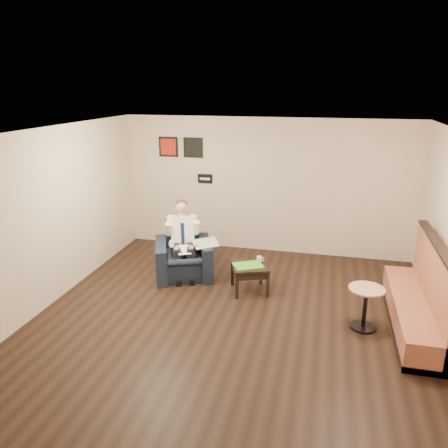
% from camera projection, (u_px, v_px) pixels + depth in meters
% --- Properties ---
extents(ground, '(6.00, 6.00, 0.00)m').
position_uv_depth(ground, '(234.00, 318.00, 6.68)').
color(ground, black).
rests_on(ground, ground).
extents(wall_back, '(6.00, 0.02, 2.80)m').
position_uv_depth(wall_back, '(266.00, 186.00, 9.02)').
color(wall_back, beige).
rests_on(wall_back, ground).
extents(wall_front, '(6.00, 0.02, 2.80)m').
position_uv_depth(wall_front, '(154.00, 350.00, 3.47)').
color(wall_front, beige).
rests_on(wall_front, ground).
extents(wall_left, '(0.02, 6.00, 2.80)m').
position_uv_depth(wall_left, '(50.00, 217.00, 6.92)').
color(wall_left, beige).
rests_on(wall_left, ground).
extents(ceiling, '(6.00, 6.00, 0.02)m').
position_uv_depth(ceiling, '(236.00, 133.00, 5.82)').
color(ceiling, white).
rests_on(ceiling, wall_back).
extents(seating_sign, '(0.32, 0.02, 0.20)m').
position_uv_depth(seating_sign, '(205.00, 179.00, 9.27)').
color(seating_sign, black).
rests_on(seating_sign, wall_back).
extents(art_print_left, '(0.42, 0.03, 0.42)m').
position_uv_depth(art_print_left, '(168.00, 147.00, 9.25)').
color(art_print_left, '#AD2315').
rests_on(art_print_left, wall_back).
extents(art_print_right, '(0.42, 0.03, 0.42)m').
position_uv_depth(art_print_right, '(193.00, 148.00, 9.13)').
color(art_print_right, black).
rests_on(art_print_right, wall_back).
extents(armchair, '(1.31, 1.31, 0.97)m').
position_uv_depth(armchair, '(183.00, 251.00, 8.04)').
color(armchair, black).
rests_on(armchair, ground).
extents(seated_man, '(0.94, 1.12, 1.33)m').
position_uv_depth(seated_man, '(183.00, 244.00, 7.87)').
color(seated_man, white).
rests_on(seated_man, armchair).
extents(lap_papers, '(0.34, 0.38, 0.01)m').
position_uv_depth(lap_papers, '(184.00, 250.00, 7.79)').
color(lap_papers, white).
rests_on(lap_papers, seated_man).
extents(newspaper, '(0.61, 0.66, 0.01)m').
position_uv_depth(newspaper, '(206.00, 243.00, 7.94)').
color(newspaper, silver).
rests_on(newspaper, armchair).
extents(side_table, '(0.76, 0.76, 0.48)m').
position_uv_depth(side_table, '(249.00, 278.00, 7.50)').
color(side_table, black).
rests_on(side_table, ground).
extents(green_folder, '(0.58, 0.53, 0.01)m').
position_uv_depth(green_folder, '(248.00, 265.00, 7.40)').
color(green_folder, '#4FCF29').
rests_on(green_folder, side_table).
extents(coffee_mug, '(0.11, 0.11, 0.10)m').
position_uv_depth(coffee_mug, '(259.00, 259.00, 7.56)').
color(coffee_mug, white).
rests_on(coffee_mug, side_table).
extents(smartphone, '(0.16, 0.10, 0.01)m').
position_uv_depth(smartphone, '(251.00, 261.00, 7.59)').
color(smartphone, black).
rests_on(smartphone, side_table).
extents(banquette, '(0.59, 2.46, 1.26)m').
position_uv_depth(banquette, '(416.00, 287.00, 6.29)').
color(banquette, '#A0563E').
rests_on(banquette, ground).
extents(cafe_table, '(0.53, 0.53, 0.64)m').
position_uv_depth(cafe_table, '(365.00, 308.00, 6.32)').
color(cafe_table, tan).
rests_on(cafe_table, ground).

